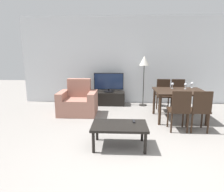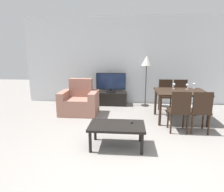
{
  "view_description": "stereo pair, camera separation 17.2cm",
  "coord_description": "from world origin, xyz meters",
  "px_view_note": "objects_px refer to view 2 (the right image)",
  "views": [
    {
      "loc": [
        -0.31,
        -2.4,
        1.62
      ],
      "look_at": [
        -0.51,
        1.98,
        0.65
      ],
      "focal_mm": 32.0,
      "sensor_mm": 36.0,
      "label": 1
    },
    {
      "loc": [
        -0.14,
        -2.38,
        1.62
      ],
      "look_at": [
        -0.51,
        1.98,
        0.65
      ],
      "focal_mm": 32.0,
      "sensor_mm": 36.0,
      "label": 2
    }
  ],
  "objects_px": {
    "tv": "(111,83)",
    "dining_chair_near_right": "(200,110)",
    "wine_glass_center": "(174,85)",
    "remote_primary": "(132,122)",
    "armchair": "(79,102)",
    "floor_lamp": "(147,64)",
    "dining_table": "(181,95)",
    "dining_chair_far_left": "(166,94)",
    "wine_glass_left": "(187,85)",
    "coffee_table": "(117,127)",
    "dining_chair_near": "(179,109)",
    "wine_glass_right": "(194,84)",
    "dining_chair_far": "(181,94)",
    "tv_stand": "(111,98)"
  },
  "relations": [
    {
      "from": "armchair",
      "to": "wine_glass_center",
      "type": "xyz_separation_m",
      "value": [
        2.42,
        -0.07,
        0.51
      ]
    },
    {
      "from": "dining_chair_near",
      "to": "dining_chair_far_left",
      "type": "bearing_deg",
      "value": 90.0
    },
    {
      "from": "tv",
      "to": "wine_glass_left",
      "type": "relative_size",
      "value": 6.2
    },
    {
      "from": "armchair",
      "to": "dining_chair_far",
      "type": "xyz_separation_m",
      "value": [
        2.74,
        0.45,
        0.18
      ]
    },
    {
      "from": "armchair",
      "to": "dining_chair_near",
      "type": "relative_size",
      "value": 1.12
    },
    {
      "from": "armchair",
      "to": "coffee_table",
      "type": "height_order",
      "value": "armchair"
    },
    {
      "from": "dining_chair_near",
      "to": "wine_glass_left",
      "type": "distance_m",
      "value": 1.1
    },
    {
      "from": "armchair",
      "to": "tv_stand",
      "type": "relative_size",
      "value": 0.99
    },
    {
      "from": "dining_chair_near",
      "to": "dining_chair_near_right",
      "type": "bearing_deg",
      "value": 0.0
    },
    {
      "from": "wine_glass_left",
      "to": "dining_chair_near_right",
      "type": "bearing_deg",
      "value": -89.45
    },
    {
      "from": "tv",
      "to": "dining_table",
      "type": "xyz_separation_m",
      "value": [
        1.78,
        -1.33,
        -0.06
      ]
    },
    {
      "from": "tv_stand",
      "to": "wine_glass_right",
      "type": "xyz_separation_m",
      "value": [
        2.19,
        -0.95,
        0.62
      ]
    },
    {
      "from": "dining_table",
      "to": "armchair",
      "type": "bearing_deg",
      "value": 172.69
    },
    {
      "from": "tv_stand",
      "to": "dining_chair_near_right",
      "type": "bearing_deg",
      "value": -46.68
    },
    {
      "from": "dining_table",
      "to": "coffee_table",
      "type": "bearing_deg",
      "value": -133.02
    },
    {
      "from": "wine_glass_left",
      "to": "dining_table",
      "type": "bearing_deg",
      "value": -134.45
    },
    {
      "from": "remote_primary",
      "to": "wine_glass_right",
      "type": "relative_size",
      "value": 1.03
    },
    {
      "from": "coffee_table",
      "to": "dining_chair_far",
      "type": "height_order",
      "value": "dining_chair_far"
    },
    {
      "from": "tv_stand",
      "to": "dining_chair_near",
      "type": "distance_m",
      "value": 2.64
    },
    {
      "from": "tv",
      "to": "wine_glass_center",
      "type": "xyz_separation_m",
      "value": [
        1.67,
        -1.07,
        0.13
      ]
    },
    {
      "from": "coffee_table",
      "to": "dining_table",
      "type": "bearing_deg",
      "value": 46.98
    },
    {
      "from": "dining_chair_far_left",
      "to": "floor_lamp",
      "type": "height_order",
      "value": "floor_lamp"
    },
    {
      "from": "armchair",
      "to": "floor_lamp",
      "type": "xyz_separation_m",
      "value": [
        1.82,
        0.95,
        0.97
      ]
    },
    {
      "from": "dining_chair_far",
      "to": "dining_chair_far_left",
      "type": "relative_size",
      "value": 1.0
    },
    {
      "from": "dining_chair_far",
      "to": "dining_chair_far_left",
      "type": "xyz_separation_m",
      "value": [
        -0.41,
        0.0,
        0.0
      ]
    },
    {
      "from": "dining_chair_far",
      "to": "dining_chair_near_right",
      "type": "distance_m",
      "value": 1.55
    },
    {
      "from": "dining_chair_near",
      "to": "dining_chair_near_right",
      "type": "distance_m",
      "value": 0.41
    },
    {
      "from": "floor_lamp",
      "to": "remote_primary",
      "type": "height_order",
      "value": "floor_lamp"
    },
    {
      "from": "dining_chair_near",
      "to": "wine_glass_right",
      "type": "distance_m",
      "value": 1.35
    },
    {
      "from": "floor_lamp",
      "to": "dining_chair_near",
      "type": "bearing_deg",
      "value": -75.91
    },
    {
      "from": "wine_glass_center",
      "to": "wine_glass_right",
      "type": "distance_m",
      "value": 0.54
    },
    {
      "from": "tv_stand",
      "to": "dining_table",
      "type": "distance_m",
      "value": 2.26
    },
    {
      "from": "dining_chair_far",
      "to": "wine_glass_center",
      "type": "distance_m",
      "value": 0.69
    },
    {
      "from": "remote_primary",
      "to": "wine_glass_center",
      "type": "xyz_separation_m",
      "value": [
        1.05,
        1.62,
        0.41
      ]
    },
    {
      "from": "tv_stand",
      "to": "wine_glass_right",
      "type": "distance_m",
      "value": 2.47
    },
    {
      "from": "remote_primary",
      "to": "wine_glass_right",
      "type": "bearing_deg",
      "value": 47.86
    },
    {
      "from": "dining_table",
      "to": "wine_glass_left",
      "type": "height_order",
      "value": "wine_glass_left"
    },
    {
      "from": "coffee_table",
      "to": "floor_lamp",
      "type": "relative_size",
      "value": 0.63
    },
    {
      "from": "dining_table",
      "to": "dining_chair_far",
      "type": "xyz_separation_m",
      "value": [
        0.2,
        0.77,
        -0.14
      ]
    },
    {
      "from": "dining_chair_near",
      "to": "wine_glass_left",
      "type": "xyz_separation_m",
      "value": [
        0.4,
        0.97,
        0.33
      ]
    },
    {
      "from": "dining_table",
      "to": "floor_lamp",
      "type": "xyz_separation_m",
      "value": [
        -0.72,
        1.27,
        0.65
      ]
    },
    {
      "from": "dining_chair_far_left",
      "to": "wine_glass_left",
      "type": "relative_size",
      "value": 5.98
    },
    {
      "from": "remote_primary",
      "to": "wine_glass_right",
      "type": "xyz_separation_m",
      "value": [
        1.58,
        1.74,
        0.41
      ]
    },
    {
      "from": "tv",
      "to": "dining_chair_near_right",
      "type": "xyz_separation_m",
      "value": [
        1.98,
        -2.1,
        -0.2
      ]
    },
    {
      "from": "wine_glass_center",
      "to": "remote_primary",
      "type": "bearing_deg",
      "value": -123.0
    },
    {
      "from": "tv",
      "to": "floor_lamp",
      "type": "height_order",
      "value": "floor_lamp"
    },
    {
      "from": "wine_glass_center",
      "to": "dining_chair_near",
      "type": "bearing_deg",
      "value": -95.17
    },
    {
      "from": "armchair",
      "to": "dining_chair_near_right",
      "type": "height_order",
      "value": "armchair"
    },
    {
      "from": "coffee_table",
      "to": "dining_chair_far_left",
      "type": "bearing_deg",
      "value": 62.11
    },
    {
      "from": "wine_glass_center",
      "to": "coffee_table",
      "type": "bearing_deg",
      "value": -126.37
    }
  ]
}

